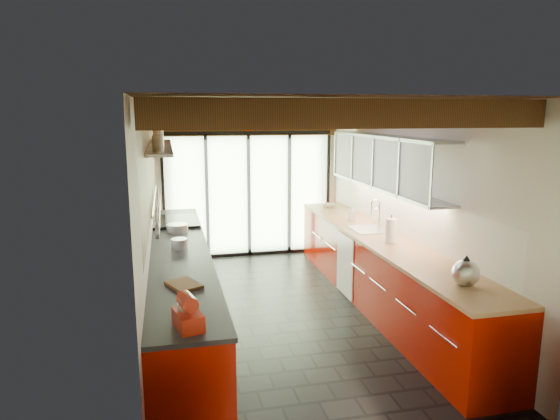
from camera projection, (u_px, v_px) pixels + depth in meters
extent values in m
plane|color=black|center=(285.00, 313.00, 6.30)|extent=(5.50, 5.50, 0.00)
plane|color=silver|center=(248.00, 182.00, 8.68)|extent=(3.20, 0.00, 3.20)
plane|color=silver|center=(377.00, 289.00, 3.42)|extent=(3.20, 0.00, 3.20)
plane|color=silver|center=(149.00, 218.00, 5.70)|extent=(0.00, 5.50, 5.50)
plane|color=silver|center=(406.00, 207.00, 6.40)|extent=(0.00, 5.50, 5.50)
plane|color=#472814|center=(285.00, 103.00, 5.80)|extent=(5.50, 5.50, 0.00)
cube|color=#593316|center=(356.00, 114.00, 3.67)|extent=(3.14, 0.14, 0.22)
cube|color=#593316|center=(319.00, 113.00, 4.53)|extent=(3.14, 0.14, 0.22)
cube|color=#593316|center=(295.00, 113.00, 5.39)|extent=(3.14, 0.14, 0.22)
cube|color=#593316|center=(277.00, 113.00, 6.25)|extent=(3.14, 0.14, 0.22)
cube|color=#593316|center=(263.00, 113.00, 7.12)|extent=(3.14, 0.14, 0.22)
cube|color=#593316|center=(252.00, 113.00, 7.98)|extent=(3.14, 0.14, 0.22)
cube|color=brown|center=(248.00, 121.00, 8.44)|extent=(3.14, 0.06, 0.50)
plane|color=brown|center=(149.00, 158.00, 5.77)|extent=(0.00, 4.90, 4.90)
plane|color=#C6EAAD|center=(249.00, 195.00, 8.71)|extent=(2.90, 0.00, 2.90)
cube|color=black|center=(164.00, 198.00, 8.38)|extent=(0.05, 0.04, 2.15)
cube|color=black|center=(328.00, 192.00, 9.01)|extent=(0.05, 0.04, 2.15)
cube|color=black|center=(249.00, 195.00, 8.67)|extent=(0.06, 0.05, 2.15)
cube|color=black|center=(248.00, 133.00, 8.46)|extent=(2.90, 0.05, 0.06)
cylinder|color=red|center=(248.00, 121.00, 8.40)|extent=(0.34, 0.04, 0.34)
cylinder|color=beige|center=(248.00, 121.00, 8.38)|extent=(0.28, 0.02, 0.28)
cube|color=#A71000|center=(181.00, 288.00, 5.94)|extent=(0.65, 5.00, 0.88)
cube|color=black|center=(179.00, 250.00, 5.85)|extent=(0.68, 5.00, 0.04)
cube|color=silver|center=(178.00, 254.00, 7.32)|extent=(0.66, 0.90, 0.90)
cube|color=black|center=(176.00, 222.00, 7.23)|extent=(0.65, 0.90, 0.06)
cube|color=#A71000|center=(380.00, 273.00, 6.49)|extent=(0.65, 5.00, 0.88)
cube|color=tan|center=(381.00, 238.00, 6.41)|extent=(0.68, 5.00, 0.04)
cube|color=white|center=(345.00, 265.00, 6.80)|extent=(0.02, 0.60, 0.84)
cube|color=silver|center=(369.00, 230.00, 6.78)|extent=(0.45, 0.52, 0.02)
cylinder|color=silver|center=(379.00, 216.00, 6.78)|extent=(0.02, 0.02, 0.34)
torus|color=silver|center=(376.00, 204.00, 6.74)|extent=(0.14, 0.02, 0.14)
plane|color=silver|center=(373.00, 162.00, 6.51)|extent=(0.00, 3.00, 3.00)
cube|color=#9EA0A5|center=(384.00, 187.00, 6.61)|extent=(0.34, 3.00, 0.03)
cube|color=#9EA0A5|center=(386.00, 136.00, 6.48)|extent=(0.34, 3.00, 0.03)
cylinder|color=silver|center=(154.00, 199.00, 5.97)|extent=(0.02, 2.20, 0.02)
cube|color=silver|center=(159.00, 147.00, 5.77)|extent=(0.28, 2.60, 0.03)
cylinder|color=silver|center=(157.00, 231.00, 5.15)|extent=(0.04, 0.18, 0.18)
cylinder|color=silver|center=(158.00, 223.00, 5.49)|extent=(0.04, 0.22, 0.22)
cylinder|color=silver|center=(158.00, 217.00, 5.82)|extent=(0.04, 0.26, 0.26)
cylinder|color=silver|center=(158.00, 211.00, 6.16)|extent=(0.04, 0.18, 0.18)
cylinder|color=silver|center=(159.00, 206.00, 6.49)|extent=(0.04, 0.22, 0.22)
cylinder|color=silver|center=(159.00, 202.00, 6.78)|extent=(0.04, 0.26, 0.26)
cube|color=red|center=(188.00, 320.00, 3.68)|extent=(0.24, 0.33, 0.13)
cylinder|color=red|center=(187.00, 302.00, 3.63)|extent=(0.16, 0.22, 0.12)
cylinder|color=silver|center=(188.00, 312.00, 3.72)|extent=(0.18, 0.18, 0.13)
cylinder|color=silver|center=(179.00, 244.00, 5.83)|extent=(0.23, 0.23, 0.12)
cylinder|color=silver|center=(177.00, 228.00, 6.65)|extent=(0.35, 0.35, 0.11)
cube|color=brown|center=(184.00, 285.00, 4.58)|extent=(0.36, 0.41, 0.03)
sphere|color=silver|center=(466.00, 272.00, 4.59)|extent=(0.31, 0.31, 0.25)
cone|color=black|center=(467.00, 258.00, 4.56)|extent=(0.11, 0.11, 0.07)
cylinder|color=silver|center=(457.00, 266.00, 4.72)|extent=(0.05, 0.10, 0.05)
cylinder|color=white|center=(391.00, 231.00, 6.10)|extent=(0.17, 0.17, 0.29)
cylinder|color=silver|center=(391.00, 217.00, 6.07)|extent=(0.03, 0.03, 0.05)
imported|color=silver|center=(352.00, 213.00, 7.38)|extent=(0.11, 0.11, 0.21)
imported|color=silver|center=(329.00, 205.00, 8.42)|extent=(0.30, 0.30, 0.06)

